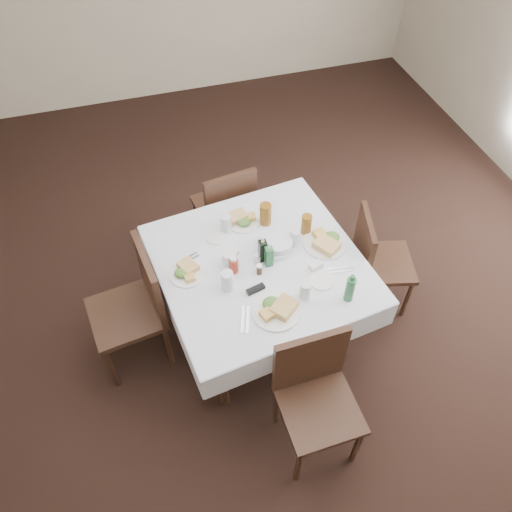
# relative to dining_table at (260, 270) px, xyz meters

# --- Properties ---
(ground_plane) EXTENTS (7.00, 7.00, 0.00)m
(ground_plane) POSITION_rel_dining_table_xyz_m (-0.05, 0.04, -0.68)
(ground_plane) COLOR black
(room_shell) EXTENTS (6.04, 7.04, 2.80)m
(room_shell) POSITION_rel_dining_table_xyz_m (-0.05, 0.04, 1.03)
(room_shell) COLOR #B8AC93
(room_shell) RESTS_ON ground
(dining_table) EXTENTS (1.48, 1.48, 0.76)m
(dining_table) POSITION_rel_dining_table_xyz_m (0.00, 0.00, 0.00)
(dining_table) COLOR black
(dining_table) RESTS_ON ground
(chair_north) EXTENTS (0.49, 0.49, 0.90)m
(chair_north) POSITION_rel_dining_table_xyz_m (-0.02, 0.85, -0.17)
(chair_north) COLOR black
(chair_north) RESTS_ON ground
(chair_south) EXTENTS (0.46, 0.46, 0.95)m
(chair_south) POSITION_rel_dining_table_xyz_m (0.08, -0.87, -0.14)
(chair_south) COLOR black
(chair_south) RESTS_ON ground
(chair_east) EXTENTS (0.51, 0.51, 0.88)m
(chair_east) POSITION_rel_dining_table_xyz_m (0.90, 0.01, -0.18)
(chair_east) COLOR black
(chair_east) RESTS_ON ground
(chair_west) EXTENTS (0.53, 0.53, 0.99)m
(chair_west) POSITION_rel_dining_table_xyz_m (-0.84, 0.06, -0.12)
(chair_west) COLOR black
(chair_west) RESTS_ON ground
(meal_north) EXTENTS (0.26, 0.26, 0.06)m
(meal_north) POSITION_rel_dining_table_xyz_m (-0.01, 0.40, 0.10)
(meal_north) COLOR white
(meal_north) RESTS_ON dining_table
(meal_south) EXTENTS (0.30, 0.30, 0.07)m
(meal_south) POSITION_rel_dining_table_xyz_m (-0.02, -0.41, 0.11)
(meal_south) COLOR white
(meal_south) RESTS_ON dining_table
(meal_east) EXTENTS (0.30, 0.30, 0.07)m
(meal_east) POSITION_rel_dining_table_xyz_m (0.48, 0.02, 0.11)
(meal_east) COLOR white
(meal_east) RESTS_ON dining_table
(meal_west) EXTENTS (0.24, 0.24, 0.05)m
(meal_west) POSITION_rel_dining_table_xyz_m (-0.48, 0.04, 0.10)
(meal_west) COLOR white
(meal_west) RESTS_ON dining_table
(side_plate_a) EXTENTS (0.16, 0.16, 0.01)m
(side_plate_a) POSITION_rel_dining_table_xyz_m (-0.22, 0.31, 0.09)
(side_plate_a) COLOR white
(side_plate_a) RESTS_ON dining_table
(side_plate_b) EXTENTS (0.16, 0.16, 0.01)m
(side_plate_b) POSITION_rel_dining_table_xyz_m (0.33, -0.27, 0.09)
(side_plate_b) COLOR white
(side_plate_b) RESTS_ON dining_table
(water_n) EXTENTS (0.07, 0.07, 0.14)m
(water_n) POSITION_rel_dining_table_xyz_m (-0.14, 0.35, 0.15)
(water_n) COLOR silver
(water_n) RESTS_ON dining_table
(water_s) EXTENTS (0.07, 0.07, 0.13)m
(water_s) POSITION_rel_dining_table_xyz_m (0.18, -0.36, 0.15)
(water_s) COLOR silver
(water_s) RESTS_ON dining_table
(water_e) EXTENTS (0.07, 0.07, 0.12)m
(water_e) POSITION_rel_dining_table_xyz_m (0.28, 0.09, 0.14)
(water_e) COLOR silver
(water_e) RESTS_ON dining_table
(water_w) EXTENTS (0.08, 0.08, 0.14)m
(water_w) POSITION_rel_dining_table_xyz_m (-0.26, -0.15, 0.15)
(water_w) COLOR silver
(water_w) RESTS_ON dining_table
(iced_tea_a) EXTENTS (0.08, 0.08, 0.17)m
(iced_tea_a) POSITION_rel_dining_table_xyz_m (0.15, 0.34, 0.17)
(iced_tea_a) COLOR brown
(iced_tea_a) RESTS_ON dining_table
(iced_tea_b) EXTENTS (0.07, 0.07, 0.15)m
(iced_tea_b) POSITION_rel_dining_table_xyz_m (0.39, 0.17, 0.16)
(iced_tea_b) COLOR brown
(iced_tea_b) RESTS_ON dining_table
(bread_basket) EXTENTS (0.25, 0.25, 0.08)m
(bread_basket) POSITION_rel_dining_table_xyz_m (0.15, 0.09, 0.12)
(bread_basket) COLOR silver
(bread_basket) RESTS_ON dining_table
(oil_cruet_dark) EXTENTS (0.05, 0.05, 0.22)m
(oil_cruet_dark) POSITION_rel_dining_table_xyz_m (0.02, 0.02, 0.17)
(oil_cruet_dark) COLOR black
(oil_cruet_dark) RESTS_ON dining_table
(oil_cruet_green) EXTENTS (0.05, 0.05, 0.20)m
(oil_cruet_green) POSITION_rel_dining_table_xyz_m (0.05, -0.04, 0.17)
(oil_cruet_green) COLOR #276E3F
(oil_cruet_green) RESTS_ON dining_table
(ketchup_bottle) EXTENTS (0.06, 0.06, 0.13)m
(ketchup_bottle) POSITION_rel_dining_table_xyz_m (-0.19, -0.02, 0.14)
(ketchup_bottle) COLOR #A52B15
(ketchup_bottle) RESTS_ON dining_table
(salt_shaker) EXTENTS (0.04, 0.04, 0.09)m
(salt_shaker) POSITION_rel_dining_table_xyz_m (-0.02, -0.01, 0.12)
(salt_shaker) COLOR white
(salt_shaker) RESTS_ON dining_table
(pepper_shaker) EXTENTS (0.04, 0.04, 0.08)m
(pepper_shaker) POSITION_rel_dining_table_xyz_m (-0.03, -0.09, 0.12)
(pepper_shaker) COLOR #45321D
(pepper_shaker) RESTS_ON dining_table
(coffee_mug) EXTENTS (0.16, 0.15, 0.11)m
(coffee_mug) POSITION_rel_dining_table_xyz_m (-0.20, 0.04, 0.13)
(coffee_mug) COLOR white
(coffee_mug) RESTS_ON dining_table
(sunglasses) EXTENTS (0.13, 0.07, 0.03)m
(sunglasses) POSITION_rel_dining_table_xyz_m (-0.10, -0.22, 0.09)
(sunglasses) COLOR black
(sunglasses) RESTS_ON dining_table
(green_bottle) EXTENTS (0.06, 0.06, 0.22)m
(green_bottle) POSITION_rel_dining_table_xyz_m (0.44, -0.45, 0.18)
(green_bottle) COLOR #276E3F
(green_bottle) RESTS_ON dining_table
(sugar_caddy) EXTENTS (0.10, 0.07, 0.04)m
(sugar_caddy) POSITION_rel_dining_table_xyz_m (0.34, -0.16, 0.10)
(sugar_caddy) COLOR white
(sugar_caddy) RESTS_ON dining_table
(cutlery_n) EXTENTS (0.05, 0.16, 0.01)m
(cutlery_n) POSITION_rel_dining_table_xyz_m (0.16, 0.41, 0.08)
(cutlery_n) COLOR silver
(cutlery_n) RESTS_ON dining_table
(cutlery_s) EXTENTS (0.11, 0.20, 0.01)m
(cutlery_s) POSITION_rel_dining_table_xyz_m (-0.22, -0.41, 0.08)
(cutlery_s) COLOR silver
(cutlery_s) RESTS_ON dining_table
(cutlery_e) EXTENTS (0.19, 0.07, 0.01)m
(cutlery_e) POSITION_rel_dining_table_xyz_m (0.49, -0.22, 0.08)
(cutlery_e) COLOR silver
(cutlery_e) RESTS_ON dining_table
(cutlery_w) EXTENTS (0.18, 0.11, 0.01)m
(cutlery_w) POSITION_rel_dining_table_xyz_m (-0.47, 0.15, 0.08)
(cutlery_w) COLOR silver
(cutlery_w) RESTS_ON dining_table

